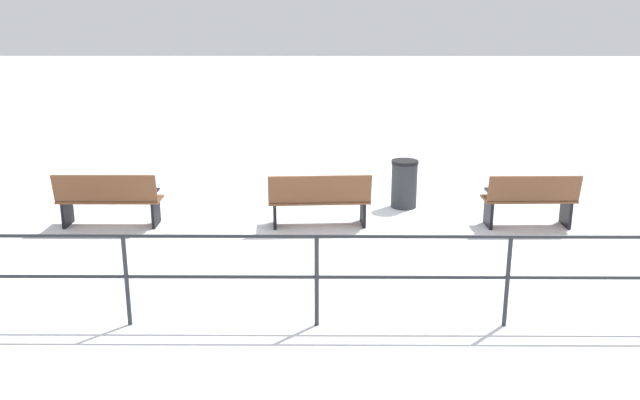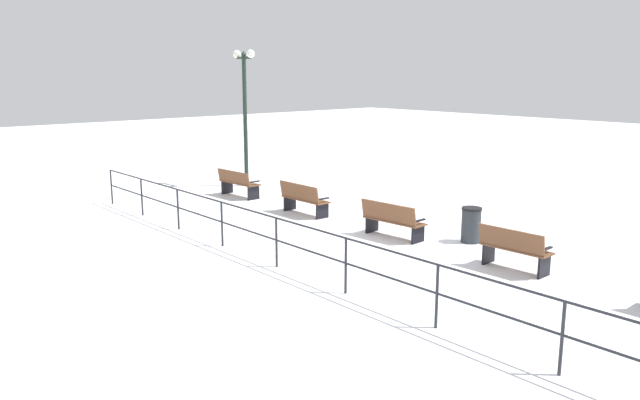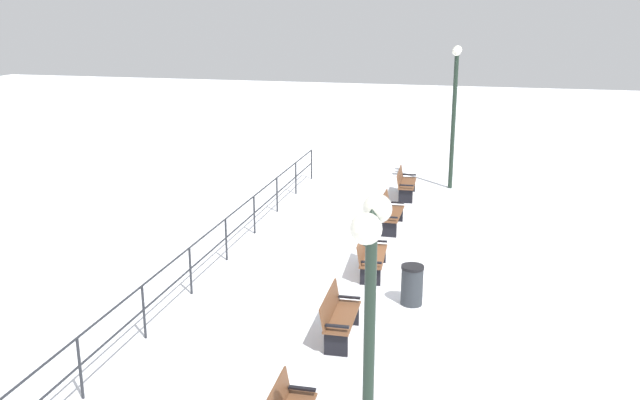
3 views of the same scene
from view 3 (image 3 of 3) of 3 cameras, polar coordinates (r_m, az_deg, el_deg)
name	(u,v)px [view 3 (image 3 of 3)]	position (r m, az deg, el deg)	size (l,w,h in m)	color
ground_plane	(374,273)	(16.29, 4.53, -6.08)	(80.00, 80.00, 0.00)	white
bench_second	(338,316)	(13.03, 1.53, -9.59)	(0.58, 1.50, 0.92)	brown
bench_third	(370,254)	(16.13, 4.17, -4.53)	(0.68, 1.69, 0.92)	brown
bench_fourth	(389,212)	(19.35, 5.78, -1.02)	(0.55, 1.66, 0.93)	brown
bench_fifth	(405,183)	(22.62, 7.08, 1.42)	(0.63, 1.67, 0.89)	brown
lamppost_near	(370,308)	(7.12, 4.18, -8.92)	(0.31, 0.99, 4.21)	#1E2D23
lamppost_middle	(455,95)	(23.50, 11.14, 8.58)	(0.29, 1.13, 4.80)	#1E2D23
waterfront_railing	(226,232)	(16.95, -7.83, -2.64)	(0.05, 17.08, 1.08)	#26282D
trash_bin	(412,285)	(14.61, 7.66, -7.00)	(0.48, 0.48, 0.86)	#2D3338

